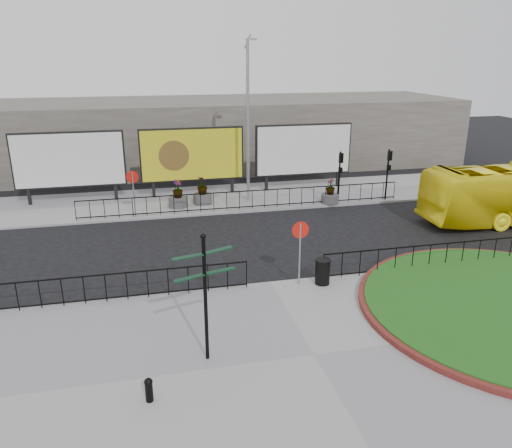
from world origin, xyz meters
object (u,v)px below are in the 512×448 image
object	(u,v)px
billboard_mid	(192,155)
planter_a	(178,197)
lamp_post	(248,120)
planter_b	(202,194)
bollard	(149,389)
planter_c	(330,195)
fingerpost_sign	(205,286)
litter_bin	(323,271)

from	to	relation	value
billboard_mid	planter_a	distance (m)	3.25
lamp_post	planter_b	size ratio (longest dim) A/B	5.73
billboard_mid	lamp_post	size ratio (longest dim) A/B	0.67
lamp_post	bollard	world-z (taller)	lamp_post
lamp_post	planter_c	distance (m)	6.36
planter_a	planter_b	bearing A→B (deg)	15.17
billboard_mid	fingerpost_sign	size ratio (longest dim) A/B	1.63
lamp_post	fingerpost_sign	bearing A→B (deg)	-106.35
planter_a	planter_c	bearing A→B (deg)	-8.00
lamp_post	planter_b	xyz separation A→B (m)	(-2.71, -0.00, -4.14)
planter_c	lamp_post	bearing A→B (deg)	160.40
planter_b	litter_bin	bearing A→B (deg)	-75.25
planter_a	planter_b	distance (m)	1.48
lamp_post	litter_bin	world-z (taller)	lamp_post
billboard_mid	planter_b	distance (m)	2.76
bollard	planter_b	xyz separation A→B (m)	(3.49, 16.98, 0.21)
litter_bin	planter_b	world-z (taller)	planter_b
fingerpost_sign	planter_a	xyz separation A→B (m)	(0.40, 15.08, -1.74)
bollard	planter_c	distance (m)	18.73
fingerpost_sign	planter_a	size ratio (longest dim) A/B	2.41
litter_bin	planter_c	distance (m)	10.83
bollard	litter_bin	bearing A→B (deg)	39.42
billboard_mid	planter_a	bearing A→B (deg)	-115.58
fingerpost_sign	planter_b	size ratio (longest dim) A/B	2.36
billboard_mid	litter_bin	world-z (taller)	billboard_mid
bollard	planter_b	distance (m)	17.34
litter_bin	planter_a	bearing A→B (deg)	111.80
bollard	litter_bin	world-z (taller)	litter_bin
planter_b	planter_c	world-z (taller)	planter_b
billboard_mid	bollard	bearing A→B (deg)	-99.56
billboard_mid	fingerpost_sign	world-z (taller)	billboard_mid
planter_b	planter_c	xyz separation A→B (m)	(7.20, -1.60, -0.08)
fingerpost_sign	planter_a	bearing A→B (deg)	74.25
lamp_post	planter_b	distance (m)	4.94
litter_bin	planter_c	size ratio (longest dim) A/B	0.68
billboard_mid	planter_c	size ratio (longest dim) A/B	4.24
lamp_post	planter_c	xyz separation A→B (m)	(4.49, -1.60, -4.21)
planter_a	planter_c	xyz separation A→B (m)	(8.63, -1.21, -0.06)
lamp_post	planter_a	bearing A→B (deg)	-174.65
litter_bin	planter_a	distance (m)	12.08
litter_bin	planter_c	world-z (taller)	planter_c
lamp_post	planter_b	world-z (taller)	lamp_post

